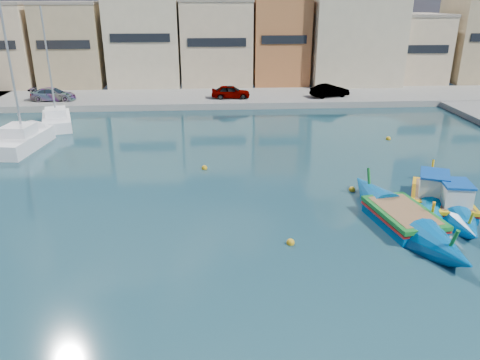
# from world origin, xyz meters

# --- Properties ---
(ground) EXTENTS (160.00, 160.00, 0.00)m
(ground) POSITION_xyz_m (0.00, 0.00, 0.00)
(ground) COLOR #112C35
(ground) RESTS_ON ground
(north_quay) EXTENTS (80.00, 8.00, 0.60)m
(north_quay) POSITION_xyz_m (0.00, 32.00, 0.30)
(north_quay) COLOR gray
(north_quay) RESTS_ON ground
(north_townhouses) EXTENTS (83.20, 7.87, 10.19)m
(north_townhouses) POSITION_xyz_m (6.68, 39.36, 5.00)
(north_townhouses) COLOR tan
(north_townhouses) RESTS_ON ground
(church_block) EXTENTS (10.00, 10.00, 19.10)m
(church_block) POSITION_xyz_m (10.00, 40.00, 8.41)
(church_block) COLOR #C3B392
(church_block) RESTS_ON ground
(parked_cars) EXTENTS (31.69, 2.45, 1.30)m
(parked_cars) POSITION_xyz_m (-8.31, 30.50, 1.24)
(parked_cars) COLOR #4C1919
(parked_cars) RESTS_ON north_quay
(luzzu_turquoise_cabin) EXTENTS (5.32, 8.67, 2.79)m
(luzzu_turquoise_cabin) POSITION_xyz_m (4.86, 5.67, 0.34)
(luzzu_turquoise_cabin) COLOR #0066A0
(luzzu_turquoise_cabin) RESTS_ON ground
(luzzu_blue_cabin) EXTENTS (3.06, 7.80, 2.69)m
(luzzu_blue_cabin) POSITION_xyz_m (5.27, 4.46, 0.33)
(luzzu_blue_cabin) COLOR #005EAC
(luzzu_blue_cabin) RESTS_ON ground
(luzzu_blue_south) EXTENTS (3.86, 10.15, 2.86)m
(luzzu_blue_south) POSITION_xyz_m (2.34, 3.16, 0.30)
(luzzu_blue_south) COLOR #0055A0
(luzzu_blue_south) RESTS_ON ground
(yacht_north) EXTENTS (4.32, 7.98, 10.25)m
(yacht_north) POSITION_xyz_m (-19.90, 24.35, 0.40)
(yacht_north) COLOR white
(yacht_north) RESTS_ON ground
(yacht_midnorth) EXTENTS (3.51, 8.47, 11.66)m
(yacht_midnorth) POSITION_xyz_m (-19.90, 18.36, 0.46)
(yacht_midnorth) COLOR white
(yacht_midnorth) RESTS_ON ground
(mooring_buoys) EXTENTS (24.44, 24.36, 0.36)m
(mooring_buoys) POSITION_xyz_m (3.30, 4.77, 0.08)
(mooring_buoys) COLOR gold
(mooring_buoys) RESTS_ON ground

